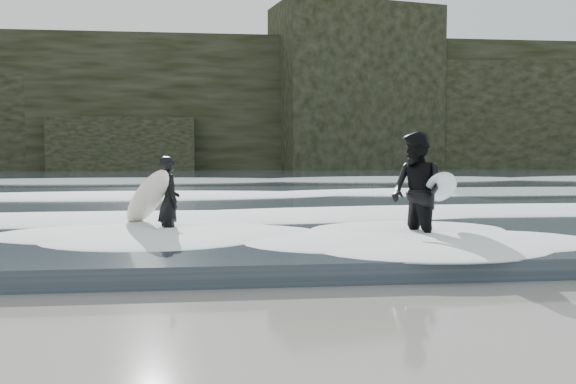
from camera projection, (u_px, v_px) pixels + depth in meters
name	position (u px, v px, depth m)	size (l,w,h in m)	color
ground	(440.00, 365.00, 5.17)	(120.00, 120.00, 0.00)	olive
sea	(246.00, 180.00, 33.90)	(90.00, 52.00, 0.30)	#2E3842
headland	(235.00, 108.00, 50.42)	(70.00, 9.00, 10.00)	black
foam_near	(296.00, 211.00, 14.06)	(60.00, 3.20, 0.20)	white
foam_mid	(268.00, 190.00, 21.00)	(60.00, 4.00, 0.24)	white
foam_far	(251.00, 177.00, 29.91)	(60.00, 4.80, 0.30)	white
surfer_left	(163.00, 200.00, 11.68)	(1.31, 2.01, 1.62)	black
surfer_right	(418.00, 192.00, 10.80)	(1.47, 1.93, 2.04)	black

